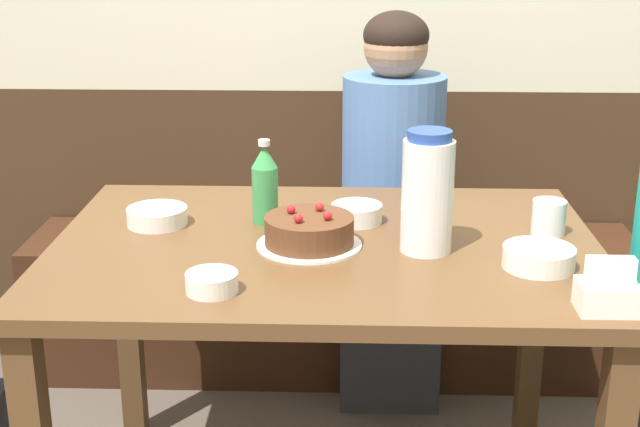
{
  "coord_description": "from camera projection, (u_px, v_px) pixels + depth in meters",
  "views": [
    {
      "loc": [
        0.05,
        -1.87,
        1.43
      ],
      "look_at": [
        -0.01,
        0.05,
        0.8
      ],
      "focal_mm": 50.0,
      "sensor_mm": 36.0,
      "label": 1
    }
  ],
  "objects": [
    {
      "name": "person_pale_blue_shirt",
      "position": [
        391.0,
        225.0,
        2.7
      ],
      "size": [
        0.3,
        0.34,
        1.19
      ],
      "rotation": [
        0.0,
        0.0,
        -1.57
      ],
      "color": "#33333D",
      "rests_on": "ground_plane"
    },
    {
      "name": "bowl_sauce_shallow",
      "position": [
        157.0,
        216.0,
        2.1
      ],
      "size": [
        0.14,
        0.14,
        0.04
      ],
      "color": "white",
      "rests_on": "dining_table"
    },
    {
      "name": "bowl_side_dish",
      "position": [
        357.0,
        213.0,
        2.11
      ],
      "size": [
        0.12,
        0.12,
        0.04
      ],
      "color": "white",
      "rests_on": "dining_table"
    },
    {
      "name": "birthday_cake",
      "position": [
        309.0,
        232.0,
        1.95
      ],
      "size": [
        0.23,
        0.23,
        0.09
      ],
      "color": "white",
      "rests_on": "dining_table"
    },
    {
      "name": "soju_bottle",
      "position": [
        265.0,
        184.0,
        2.09
      ],
      "size": [
        0.06,
        0.06,
        0.2
      ],
      "color": "#388E4C",
      "rests_on": "dining_table"
    },
    {
      "name": "glass_water_tall",
      "position": [
        549.0,
        217.0,
        2.03
      ],
      "size": [
        0.08,
        0.08,
        0.08
      ],
      "color": "silver",
      "rests_on": "dining_table"
    },
    {
      "name": "bowl_rice_small",
      "position": [
        539.0,
        257.0,
        1.84
      ],
      "size": [
        0.15,
        0.15,
        0.04
      ],
      "color": "white",
      "rests_on": "dining_table"
    },
    {
      "name": "napkin_holder",
      "position": [
        608.0,
        292.0,
        1.63
      ],
      "size": [
        0.11,
        0.08,
        0.11
      ],
      "color": "white",
      "rests_on": "dining_table"
    },
    {
      "name": "water_pitcher",
      "position": [
        427.0,
        193.0,
        1.9
      ],
      "size": [
        0.11,
        0.11,
        0.27
      ],
      "color": "white",
      "rests_on": "dining_table"
    },
    {
      "name": "dining_table",
      "position": [
        325.0,
        283.0,
        2.02
      ],
      "size": [
        1.22,
        0.86,
        0.75
      ],
      "color": "brown",
      "rests_on": "ground_plane"
    },
    {
      "name": "bench_seat",
      "position": [
        332.0,
        303.0,
        2.94
      ],
      "size": [
        1.96,
        0.38,
        0.45
      ],
      "color": "#381E11",
      "rests_on": "ground_plane"
    },
    {
      "name": "bowl_soup_white",
      "position": [
        212.0,
        282.0,
        1.72
      ],
      "size": [
        0.1,
        0.1,
        0.04
      ],
      "color": "white",
      "rests_on": "dining_table"
    }
  ]
}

